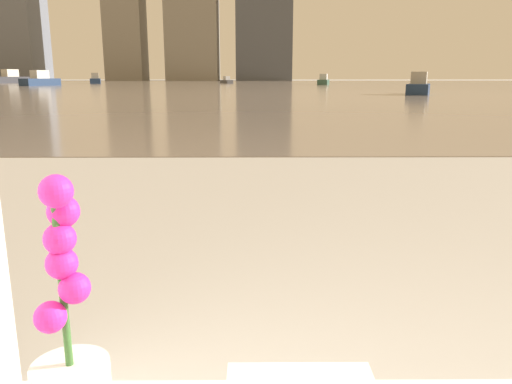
% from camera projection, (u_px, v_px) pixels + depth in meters
% --- Properties ---
extents(potted_orchid, '(0.12, 0.12, 0.43)m').
position_uv_depth(potted_orchid, '(69.00, 356.00, 0.79)').
color(potted_orchid, silver).
rests_on(potted_orchid, bathtub).
extents(harbor_water, '(180.00, 110.00, 0.01)m').
position_uv_depth(harbor_water, '(254.00, 85.00, 60.45)').
color(harbor_water, gray).
rests_on(harbor_water, ground_plane).
extents(harbor_boat_0, '(2.39, 3.73, 1.32)m').
position_uv_depth(harbor_boat_0, '(419.00, 86.00, 29.72)').
color(harbor_boat_0, navy).
rests_on(harbor_boat_0, harbor_water).
extents(harbor_boat_1, '(4.05, 5.68, 2.03)m').
position_uv_depth(harbor_boat_1, '(11.00, 78.00, 75.07)').
color(harbor_boat_1, '#2D2D33').
rests_on(harbor_boat_1, harbor_water).
extents(harbor_boat_2, '(2.06, 2.91, 1.04)m').
position_uv_depth(harbor_boat_2, '(227.00, 81.00, 73.07)').
color(harbor_boat_2, '#4C4C51').
rests_on(harbor_boat_2, harbor_water).
extents(harbor_boat_3, '(3.38, 4.74, 1.69)m').
position_uv_depth(harbor_boat_3, '(40.00, 80.00, 55.75)').
color(harbor_boat_3, navy).
rests_on(harbor_boat_3, harbor_water).
extents(harbor_boat_4, '(2.42, 4.26, 1.51)m').
position_uv_depth(harbor_boat_4, '(95.00, 80.00, 71.65)').
color(harbor_boat_4, navy).
rests_on(harbor_boat_4, harbor_water).
extents(harbor_boat_5, '(1.98, 3.70, 1.32)m').
position_uv_depth(harbor_boat_5, '(323.00, 81.00, 62.16)').
color(harbor_boat_5, '#335647').
rests_on(harbor_boat_5, harbor_water).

